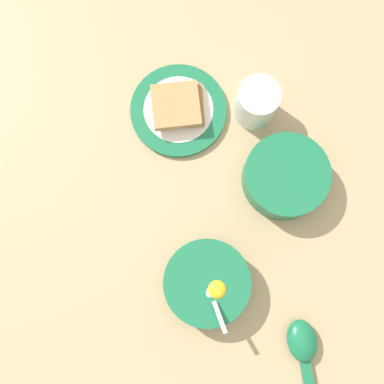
% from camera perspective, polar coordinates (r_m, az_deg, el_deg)
% --- Properties ---
extents(ground_plane, '(3.00, 3.00, 0.00)m').
position_cam_1_polar(ground_plane, '(0.81, 1.78, -1.96)').
color(ground_plane, tan).
extents(egg_bowl, '(0.15, 0.15, 0.08)m').
position_cam_1_polar(egg_bowl, '(0.77, 1.91, -11.45)').
color(egg_bowl, '#196B42').
rests_on(egg_bowl, ground_plane).
extents(toast_plate, '(0.18, 0.18, 0.01)m').
position_cam_1_polar(toast_plate, '(0.85, -1.72, 10.33)').
color(toast_plate, '#196B42').
rests_on(toast_plate, ground_plane).
extents(toast_sandwich, '(0.12, 0.12, 0.03)m').
position_cam_1_polar(toast_sandwich, '(0.83, -1.79, 10.88)').
color(toast_sandwich, '#9E7042').
rests_on(toast_sandwich, toast_plate).
extents(soup_spoon, '(0.14, 0.13, 0.03)m').
position_cam_1_polar(soup_spoon, '(0.82, 13.94, -18.71)').
color(soup_spoon, '#196B42').
rests_on(soup_spoon, ground_plane).
extents(congee_bowl, '(0.15, 0.15, 0.06)m').
position_cam_1_polar(congee_bowl, '(0.80, 11.79, 1.93)').
color(congee_bowl, '#196B42').
rests_on(congee_bowl, ground_plane).
extents(drinking_cup, '(0.07, 0.07, 0.08)m').
position_cam_1_polar(drinking_cup, '(0.82, 8.20, 11.16)').
color(drinking_cup, silver).
rests_on(drinking_cup, ground_plane).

